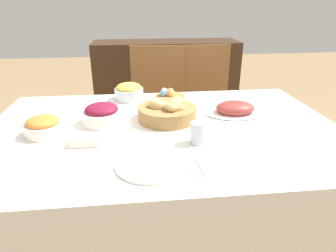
{
  "coord_description": "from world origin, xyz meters",
  "views": [
    {
      "loc": [
        -0.12,
        -1.27,
        1.28
      ],
      "look_at": [
        0.01,
        -0.08,
        0.77
      ],
      "focal_mm": 32.0,
      "sensor_mm": 36.0,
      "label": 1
    }
  ],
  "objects_px": {
    "chair_far_center": "(158,107)",
    "spoon": "(199,163)",
    "carrot_bowl": "(43,126)",
    "butter_dish": "(87,140)",
    "chair_far_right": "(206,105)",
    "beet_salad_bowl": "(102,114)",
    "ham_platter": "(235,109)",
    "dinner_plate": "(150,165)",
    "fork": "(108,168)",
    "pineapple_bowl": "(129,92)",
    "drinking_cup": "(198,133)",
    "bread_basket": "(167,111)",
    "sideboard": "(166,83)",
    "egg_basket": "(169,97)",
    "knife": "(191,163)"
  },
  "relations": [
    {
      "from": "chair_far_center",
      "to": "spoon",
      "type": "distance_m",
      "value": 1.27
    },
    {
      "from": "carrot_bowl",
      "to": "spoon",
      "type": "bearing_deg",
      "value": -27.2
    },
    {
      "from": "butter_dish",
      "to": "chair_far_right",
      "type": "bearing_deg",
      "value": 54.09
    },
    {
      "from": "chair_far_right",
      "to": "beet_salad_bowl",
      "type": "xyz_separation_m",
      "value": [
        -0.71,
        -0.83,
        0.27
      ]
    },
    {
      "from": "ham_platter",
      "to": "dinner_plate",
      "type": "height_order",
      "value": "ham_platter"
    },
    {
      "from": "fork",
      "to": "ham_platter",
      "type": "bearing_deg",
      "value": 40.68
    },
    {
      "from": "carrot_bowl",
      "to": "pineapple_bowl",
      "type": "height_order",
      "value": "pineapple_bowl"
    },
    {
      "from": "chair_far_right",
      "to": "drinking_cup",
      "type": "distance_m",
      "value": 1.16
    },
    {
      "from": "bread_basket",
      "to": "spoon",
      "type": "height_order",
      "value": "bread_basket"
    },
    {
      "from": "sideboard",
      "to": "egg_basket",
      "type": "xyz_separation_m",
      "value": [
        -0.14,
        -1.51,
        0.32
      ]
    },
    {
      "from": "chair_far_right",
      "to": "fork",
      "type": "bearing_deg",
      "value": -121.33
    },
    {
      "from": "knife",
      "to": "sideboard",
      "type": "bearing_deg",
      "value": 89.16
    },
    {
      "from": "beet_salad_bowl",
      "to": "pineapple_bowl",
      "type": "relative_size",
      "value": 1.09
    },
    {
      "from": "chair_far_center",
      "to": "carrot_bowl",
      "type": "distance_m",
      "value": 1.12
    },
    {
      "from": "chair_far_center",
      "to": "spoon",
      "type": "relative_size",
      "value": 4.9
    },
    {
      "from": "dinner_plate",
      "to": "drinking_cup",
      "type": "distance_m",
      "value": 0.27
    },
    {
      "from": "chair_far_center",
      "to": "ham_platter",
      "type": "xyz_separation_m",
      "value": [
        0.34,
        -0.77,
        0.25
      ]
    },
    {
      "from": "sideboard",
      "to": "knife",
      "type": "bearing_deg",
      "value": -93.75
    },
    {
      "from": "ham_platter",
      "to": "knife",
      "type": "xyz_separation_m",
      "value": [
        -0.32,
        -0.48,
        -0.02
      ]
    },
    {
      "from": "knife",
      "to": "butter_dish",
      "type": "relative_size",
      "value": 1.5
    },
    {
      "from": "sideboard",
      "to": "carrot_bowl",
      "type": "xyz_separation_m",
      "value": [
        -0.74,
        -1.91,
        0.33
      ]
    },
    {
      "from": "chair_far_center",
      "to": "butter_dish",
      "type": "xyz_separation_m",
      "value": [
        -0.38,
        -1.04,
        0.24
      ]
    },
    {
      "from": "sideboard",
      "to": "pineapple_bowl",
      "type": "relative_size",
      "value": 8.9
    },
    {
      "from": "sideboard",
      "to": "chair_far_right",
      "type": "bearing_deg",
      "value": -77.61
    },
    {
      "from": "pineapple_bowl",
      "to": "fork",
      "type": "relative_size",
      "value": 0.86
    },
    {
      "from": "fork",
      "to": "butter_dish",
      "type": "xyz_separation_m",
      "value": [
        -0.1,
        0.21,
        0.01
      ]
    },
    {
      "from": "drinking_cup",
      "to": "butter_dish",
      "type": "distance_m",
      "value": 0.46
    },
    {
      "from": "spoon",
      "to": "bread_basket",
      "type": "bearing_deg",
      "value": 96.11
    },
    {
      "from": "chair_far_center",
      "to": "drinking_cup",
      "type": "distance_m",
      "value": 1.12
    },
    {
      "from": "carrot_bowl",
      "to": "spoon",
      "type": "relative_size",
      "value": 0.84
    },
    {
      "from": "fork",
      "to": "carrot_bowl",
      "type": "bearing_deg",
      "value": 135.71
    },
    {
      "from": "bread_basket",
      "to": "drinking_cup",
      "type": "xyz_separation_m",
      "value": [
        0.1,
        -0.27,
        0.0
      ]
    },
    {
      "from": "beet_salad_bowl",
      "to": "butter_dish",
      "type": "bearing_deg",
      "value": -101.59
    },
    {
      "from": "dinner_plate",
      "to": "bread_basket",
      "type": "bearing_deg",
      "value": 75.72
    },
    {
      "from": "carrot_bowl",
      "to": "pineapple_bowl",
      "type": "xyz_separation_m",
      "value": [
        0.37,
        0.46,
        0.01
      ]
    },
    {
      "from": "chair_far_center",
      "to": "beet_salad_bowl",
      "type": "bearing_deg",
      "value": -105.97
    },
    {
      "from": "egg_basket",
      "to": "knife",
      "type": "distance_m",
      "value": 0.72
    },
    {
      "from": "egg_basket",
      "to": "drinking_cup",
      "type": "bearing_deg",
      "value": -84.03
    },
    {
      "from": "bread_basket",
      "to": "carrot_bowl",
      "type": "xyz_separation_m",
      "value": [
        -0.56,
        -0.11,
        -0.0
      ]
    },
    {
      "from": "fork",
      "to": "knife",
      "type": "relative_size",
      "value": 1.0
    },
    {
      "from": "fork",
      "to": "butter_dish",
      "type": "bearing_deg",
      "value": 118.4
    },
    {
      "from": "chair_far_right",
      "to": "sideboard",
      "type": "xyz_separation_m",
      "value": [
        -0.21,
        0.98,
        -0.07
      ]
    },
    {
      "from": "beet_salad_bowl",
      "to": "dinner_plate",
      "type": "distance_m",
      "value": 0.47
    },
    {
      "from": "dinner_plate",
      "to": "chair_far_center",
      "type": "bearing_deg",
      "value": 84.17
    },
    {
      "from": "chair_far_right",
      "to": "drinking_cup",
      "type": "height_order",
      "value": "chair_far_right"
    },
    {
      "from": "beet_salad_bowl",
      "to": "knife",
      "type": "distance_m",
      "value": 0.55
    },
    {
      "from": "beet_salad_bowl",
      "to": "dinner_plate",
      "type": "relative_size",
      "value": 0.74
    },
    {
      "from": "bread_basket",
      "to": "sideboard",
      "type": "bearing_deg",
      "value": 84.12
    },
    {
      "from": "beet_salad_bowl",
      "to": "butter_dish",
      "type": "height_order",
      "value": "beet_salad_bowl"
    },
    {
      "from": "sideboard",
      "to": "carrot_bowl",
      "type": "distance_m",
      "value": 2.07
    }
  ]
}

